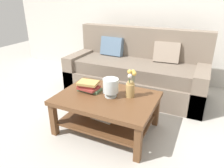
% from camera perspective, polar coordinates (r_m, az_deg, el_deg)
% --- Properties ---
extents(ground_plane, '(10.00, 10.00, 0.00)m').
position_cam_1_polar(ground_plane, '(3.03, 1.58, -7.96)').
color(ground_plane, '#B7B2A8').
extents(back_wall, '(6.40, 0.12, 2.70)m').
position_cam_1_polar(back_wall, '(4.17, 11.55, 19.80)').
color(back_wall, beige).
rests_on(back_wall, ground).
extents(couch, '(2.26, 0.90, 1.06)m').
position_cam_1_polar(couch, '(3.57, 6.47, 3.33)').
color(couch, '#7A6B5B').
rests_on(couch, ground).
extents(coffee_table, '(1.16, 0.83, 0.46)m').
position_cam_1_polar(coffee_table, '(2.55, -1.49, -5.95)').
color(coffee_table, brown).
rests_on(coffee_table, ground).
extents(book_stack_main, '(0.28, 0.22, 0.13)m').
position_cam_1_polar(book_stack_main, '(2.61, -6.37, -0.59)').
color(book_stack_main, '#51704C').
rests_on(book_stack_main, coffee_table).
extents(glass_hurricane_vase, '(0.18, 0.18, 0.22)m').
position_cam_1_polar(glass_hurricane_vase, '(2.43, -0.36, -0.60)').
color(glass_hurricane_vase, silver).
rests_on(glass_hurricane_vase, coffee_table).
extents(flower_pitcher, '(0.12, 0.12, 0.34)m').
position_cam_1_polar(flower_pitcher, '(2.43, 5.05, -0.51)').
color(flower_pitcher, tan).
rests_on(flower_pitcher, coffee_table).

